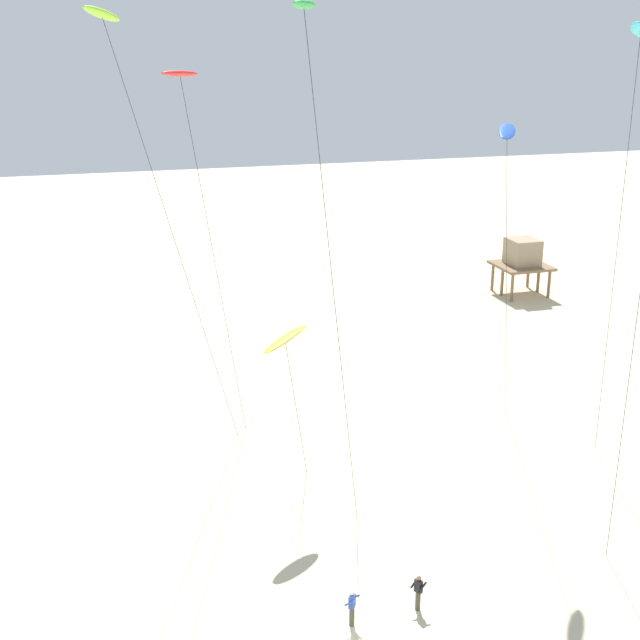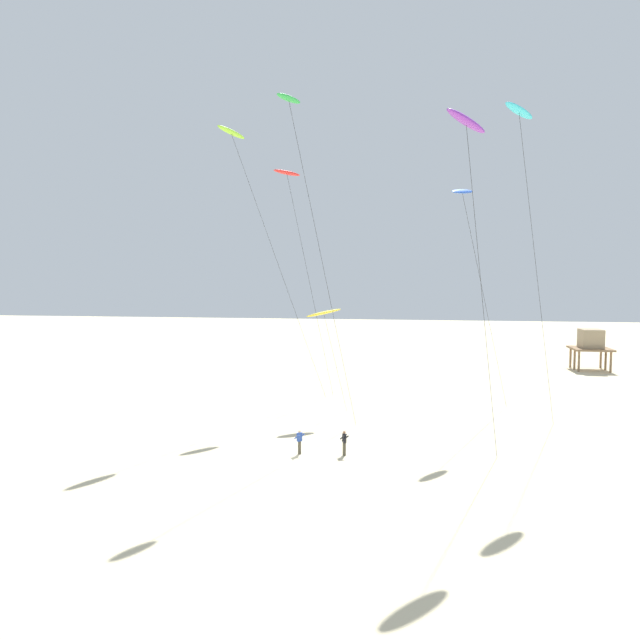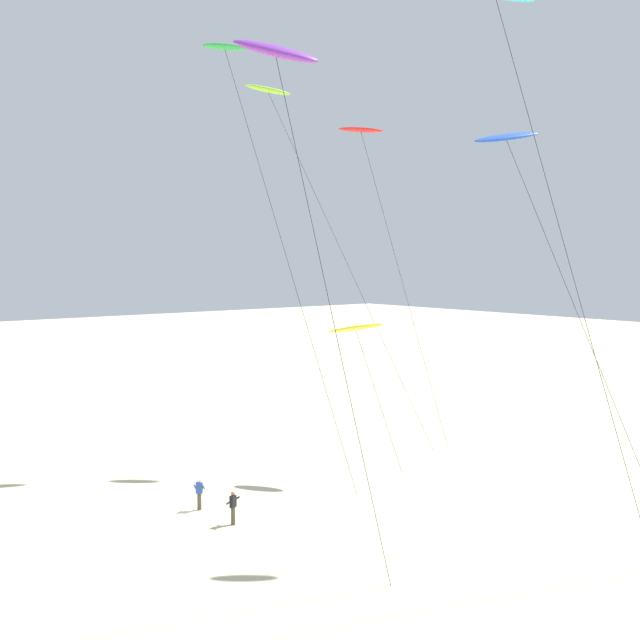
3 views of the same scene
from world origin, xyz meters
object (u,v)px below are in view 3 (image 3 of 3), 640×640
kite_purple (276,54)px  kite_flyer_middle (233,507)px  kite_green (227,56)px  kite_flyer_nearest (199,493)px  kite_blue (508,141)px  kite_lime (270,94)px  kite_red (362,134)px  kite_yellow (356,329)px

kite_purple → kite_flyer_middle: bearing=161.3°
kite_green → kite_flyer_nearest: (1.12, -2.65, -22.85)m
kite_green → kite_blue: 15.48m
kite_lime → kite_purple: (17.97, -12.20, -3.00)m
kite_green → kite_flyer_middle: size_ratio=14.63×
kite_flyer_nearest → kite_flyer_middle: (3.01, 0.17, 0.00)m
kite_green → kite_purple: bearing=-23.4°
kite_red → kite_purple: 22.25m
kite_purple → kite_lime: bearing=145.8°
kite_lime → kite_red: kite_lime is taller
kite_purple → kite_flyer_nearest: bearing=167.4°
kite_green → kite_flyer_middle: bearing=-30.9°
kite_blue → kite_purple: bearing=-94.3°
kite_flyer_nearest → kite_purple: bearing=-12.6°
kite_lime → kite_green: (6.51, -7.25, -0.02)m
kite_green → kite_blue: size_ratio=1.27×
kite_flyer_nearest → kite_flyer_middle: size_ratio=1.00×
kite_red → kite_flyer_nearest: 25.42m
kite_purple → kite_yellow: size_ratio=2.30×
kite_lime → kite_flyer_nearest: 26.06m
kite_yellow → kite_flyer_middle: size_ratio=5.62×
kite_flyer_nearest → kite_flyer_middle: bearing=3.3°
kite_yellow → kite_blue: size_ratio=0.49×
kite_yellow → kite_flyer_nearest: bearing=-90.0°
kite_red → kite_green: (2.87, -12.07, 2.51)m
kite_red → kite_green: kite_green is taller
kite_lime → kite_blue: bearing=1.3°
kite_lime → kite_red: bearing=52.9°
kite_yellow → kite_blue: bearing=-2.1°
kite_red → kite_blue: (15.27, -4.37, -2.65)m
kite_green → kite_flyer_nearest: size_ratio=14.63×
kite_yellow → kite_green: (-1.13, -8.10, 14.87)m
kite_yellow → kite_blue: (11.28, -0.41, 9.71)m
kite_blue → kite_flyer_nearest: bearing=-137.5°
kite_red → kite_purple: kite_red is taller
kite_green → kite_flyer_nearest: bearing=-67.0°
kite_yellow → kite_flyer_nearest: kite_yellow is taller
kite_red → kite_yellow: kite_red is taller
kite_blue → kite_flyer_nearest: (-11.28, -10.34, -17.69)m
kite_flyer_nearest → kite_flyer_middle: 3.01m
kite_yellow → kite_flyer_middle: (3.00, -10.58, -7.98)m
kite_lime → kite_flyer_nearest: bearing=-52.4°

